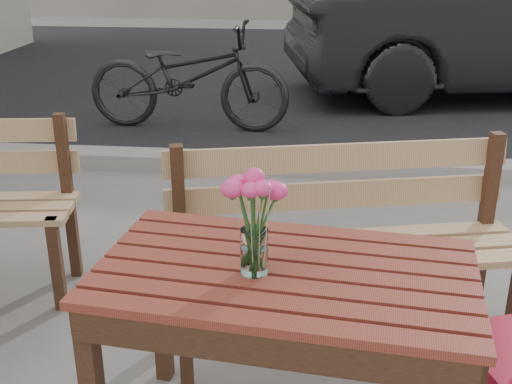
# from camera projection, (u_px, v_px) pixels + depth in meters

# --- Properties ---
(street) EXTENTS (30.00, 8.12, 0.12)m
(street) POSITION_uv_depth(u_px,v_px,m) (328.00, 104.00, 6.86)
(street) COLOR black
(street) RESTS_ON ground
(main_table) EXTENTS (1.27, 0.83, 0.74)m
(main_table) POSITION_uv_depth(u_px,v_px,m) (284.00, 301.00, 2.07)
(main_table) COLOR maroon
(main_table) RESTS_ON ground
(main_bench) EXTENTS (1.58, 0.78, 0.94)m
(main_bench) POSITION_uv_depth(u_px,v_px,m) (343.00, 223.00, 2.74)
(main_bench) COLOR #A07C52
(main_bench) RESTS_ON ground
(main_vase) EXTENTS (0.19, 0.19, 0.34)m
(main_vase) POSITION_uv_depth(u_px,v_px,m) (254.00, 209.00, 1.92)
(main_vase) COLOR white
(main_vase) RESTS_ON main_table
(parked_car) EXTENTS (5.09, 2.59, 1.60)m
(parked_car) POSITION_uv_depth(u_px,v_px,m) (511.00, 23.00, 7.09)
(parked_car) COLOR black
(parked_car) RESTS_ON ground
(bicycle) EXTENTS (1.92, 0.75, 0.99)m
(bicycle) POSITION_uv_depth(u_px,v_px,m) (188.00, 76.00, 5.92)
(bicycle) COLOR black
(bicycle) RESTS_ON ground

